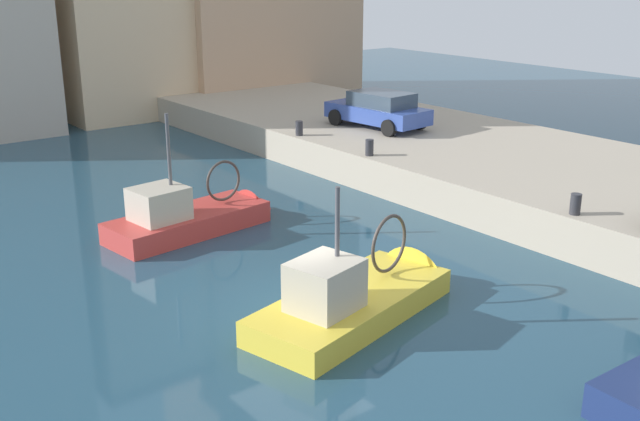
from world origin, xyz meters
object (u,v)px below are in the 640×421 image
Objects in this scene: parked_car_blue at (379,109)px; fishing_boat_red at (198,225)px; mooring_bollard_south at (576,204)px; mooring_bollard_mid at (369,148)px; mooring_bollard_north at (299,128)px; fishing_boat_yellow at (362,305)px.

fishing_boat_red is at bearing -161.79° from parked_car_blue.
mooring_bollard_south is 1.00× the size of mooring_bollard_mid.
mooring_bollard_north is at bearing 167.13° from parked_car_blue.
mooring_bollard_mid is at bearing -90.00° from mooring_bollard_north.
parked_car_blue is (9.76, 10.32, 1.79)m from fishing_boat_yellow.
mooring_bollard_mid is at bearing 47.75° from fishing_boat_yellow.
fishing_boat_yellow reaches higher than mooring_bollard_mid.
parked_car_blue is 7.91× the size of mooring_bollard_south.
mooring_bollard_south is at bearing -8.13° from fishing_boat_yellow.
mooring_bollard_mid is (6.43, 7.08, 1.33)m from fishing_boat_yellow.
mooring_bollard_south is (6.43, -0.92, 1.33)m from fishing_boat_yellow.
mooring_bollard_north is (6.66, 4.05, 1.32)m from fishing_boat_red.
mooring_bollard_south is 12.00m from mooring_bollard_north.
mooring_bollard_south is at bearing -90.00° from mooring_bollard_mid.
parked_car_blue reaches higher than mooring_bollard_north.
mooring_bollard_south is (-3.33, -11.24, -0.46)m from parked_car_blue.
fishing_boat_red reaches higher than mooring_bollard_south.
fishing_boat_yellow is 7.04m from fishing_boat_red.
parked_car_blue is 7.91× the size of mooring_bollard_north.
mooring_bollard_mid is 1.00× the size of mooring_bollard_north.
fishing_boat_red is 7.91m from mooring_bollard_north.
fishing_boat_yellow is 11.17× the size of mooring_bollard_south.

